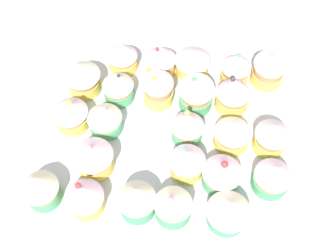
{
  "coord_description": "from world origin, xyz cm",
  "views": [
    {
      "loc": [
        -4.83,
        35.79,
        65.98
      ],
      "look_at": [
        0.0,
        0.0,
        4.2
      ],
      "focal_mm": 44.98,
      "sensor_mm": 36.0,
      "label": 1
    }
  ],
  "objects_px": {
    "cupcake_14": "(70,111)",
    "cupcake_20": "(173,205)",
    "baking_tray": "(168,136)",
    "cupcake_0": "(269,69)",
    "cupcake_2": "(192,60)",
    "cupcake_11": "(232,133)",
    "cupcake_18": "(93,156)",
    "cupcake_1": "(236,67)",
    "cupcake_15": "(273,176)",
    "cupcake_23": "(39,187)",
    "cupcake_9": "(82,76)",
    "cupcake_17": "(187,162)",
    "cupcake_22": "(84,197)",
    "cupcake_7": "(158,89)",
    "cupcake_19": "(229,211)",
    "cupcake_16": "(222,173)",
    "cupcake_12": "(188,125)",
    "cupcake_21": "(136,199)",
    "cupcake_5": "(233,93)",
    "cupcake_4": "(123,56)",
    "cupcake_8": "(118,86)",
    "cupcake_10": "(272,134)",
    "cupcake_6": "(196,93)",
    "cupcake_3": "(160,59)",
    "cupcake_13": "(105,116)"
  },
  "relations": [
    {
      "from": "cupcake_15",
      "to": "cupcake_0",
      "type": "bearing_deg",
      "value": -87.5
    },
    {
      "from": "cupcake_0",
      "to": "cupcake_4",
      "type": "bearing_deg",
      "value": 1.0
    },
    {
      "from": "baking_tray",
      "to": "cupcake_17",
      "type": "height_order",
      "value": "cupcake_17"
    },
    {
      "from": "cupcake_9",
      "to": "cupcake_14",
      "type": "bearing_deg",
      "value": 87.82
    },
    {
      "from": "cupcake_9",
      "to": "cupcake_10",
      "type": "distance_m",
      "value": 0.35
    },
    {
      "from": "cupcake_9",
      "to": "cupcake_22",
      "type": "relative_size",
      "value": 1.0
    },
    {
      "from": "baking_tray",
      "to": "cupcake_9",
      "type": "bearing_deg",
      "value": -25.0
    },
    {
      "from": "cupcake_12",
      "to": "cupcake_15",
      "type": "distance_m",
      "value": 0.16
    },
    {
      "from": "cupcake_12",
      "to": "cupcake_23",
      "type": "height_order",
      "value": "cupcake_23"
    },
    {
      "from": "cupcake_18",
      "to": "cupcake_1",
      "type": "bearing_deg",
      "value": -135.72
    },
    {
      "from": "cupcake_0",
      "to": "cupcake_8",
      "type": "distance_m",
      "value": 0.28
    },
    {
      "from": "cupcake_3",
      "to": "cupcake_12",
      "type": "distance_m",
      "value": 0.15
    },
    {
      "from": "cupcake_9",
      "to": "cupcake_11",
      "type": "relative_size",
      "value": 1.15
    },
    {
      "from": "cupcake_2",
      "to": "cupcake_16",
      "type": "relative_size",
      "value": 0.95
    },
    {
      "from": "cupcake_15",
      "to": "cupcake_23",
      "type": "xyz_separation_m",
      "value": [
        0.36,
        0.07,
        0.01
      ]
    },
    {
      "from": "baking_tray",
      "to": "cupcake_7",
      "type": "height_order",
      "value": "cupcake_7"
    },
    {
      "from": "cupcake_0",
      "to": "cupcake_15",
      "type": "relative_size",
      "value": 1.09
    },
    {
      "from": "cupcake_20",
      "to": "cupcake_19",
      "type": "bearing_deg",
      "value": -178.58
    },
    {
      "from": "cupcake_7",
      "to": "cupcake_19",
      "type": "height_order",
      "value": "same"
    },
    {
      "from": "cupcake_12",
      "to": "cupcake_18",
      "type": "xyz_separation_m",
      "value": [
        0.14,
        0.08,
        0.0
      ]
    },
    {
      "from": "baking_tray",
      "to": "cupcake_9",
      "type": "distance_m",
      "value": 0.19
    },
    {
      "from": "cupcake_14",
      "to": "cupcake_20",
      "type": "height_order",
      "value": "same"
    },
    {
      "from": "cupcake_12",
      "to": "cupcake_17",
      "type": "distance_m",
      "value": 0.07
    },
    {
      "from": "baking_tray",
      "to": "cupcake_0",
      "type": "xyz_separation_m",
      "value": [
        -0.17,
        -0.14,
        0.04
      ]
    },
    {
      "from": "cupcake_1",
      "to": "cupcake_6",
      "type": "xyz_separation_m",
      "value": [
        0.07,
        0.07,
        -0.0
      ]
    },
    {
      "from": "cupcake_6",
      "to": "cupcake_18",
      "type": "xyz_separation_m",
      "value": [
        0.15,
        0.15,
        0.0
      ]
    },
    {
      "from": "cupcake_16",
      "to": "cupcake_23",
      "type": "relative_size",
      "value": 0.92
    },
    {
      "from": "cupcake_1",
      "to": "cupcake_16",
      "type": "distance_m",
      "value": 0.21
    },
    {
      "from": "baking_tray",
      "to": "cupcake_22",
      "type": "xyz_separation_m",
      "value": [
        0.11,
        0.15,
        0.04
      ]
    },
    {
      "from": "cupcake_4",
      "to": "cupcake_10",
      "type": "distance_m",
      "value": 0.31
    },
    {
      "from": "cupcake_21",
      "to": "cupcake_5",
      "type": "bearing_deg",
      "value": -121.86
    },
    {
      "from": "baking_tray",
      "to": "cupcake_4",
      "type": "relative_size",
      "value": 7.21
    },
    {
      "from": "cupcake_6",
      "to": "cupcake_9",
      "type": "distance_m",
      "value": 0.21
    },
    {
      "from": "cupcake_15",
      "to": "cupcake_20",
      "type": "distance_m",
      "value": 0.17
    },
    {
      "from": "cupcake_17",
      "to": "cupcake_20",
      "type": "height_order",
      "value": "cupcake_20"
    },
    {
      "from": "cupcake_4",
      "to": "cupcake_9",
      "type": "distance_m",
      "value": 0.09
    },
    {
      "from": "cupcake_17",
      "to": "cupcake_23",
      "type": "height_order",
      "value": "cupcake_23"
    },
    {
      "from": "cupcake_17",
      "to": "cupcake_19",
      "type": "height_order",
      "value": "cupcake_17"
    },
    {
      "from": "cupcake_20",
      "to": "cupcake_15",
      "type": "bearing_deg",
      "value": -155.01
    },
    {
      "from": "cupcake_8",
      "to": "cupcake_18",
      "type": "relative_size",
      "value": 0.95
    },
    {
      "from": "cupcake_2",
      "to": "cupcake_11",
      "type": "xyz_separation_m",
      "value": [
        -0.08,
        0.15,
        -0.0
      ]
    },
    {
      "from": "cupcake_5",
      "to": "cupcake_7",
      "type": "relative_size",
      "value": 1.09
    },
    {
      "from": "cupcake_11",
      "to": "cupcake_2",
      "type": "bearing_deg",
      "value": -60.4
    },
    {
      "from": "cupcake_7",
      "to": "cupcake_12",
      "type": "relative_size",
      "value": 0.96
    },
    {
      "from": "cupcake_19",
      "to": "cupcake_13",
      "type": "bearing_deg",
      "value": -32.86
    },
    {
      "from": "cupcake_12",
      "to": "cupcake_17",
      "type": "height_order",
      "value": "same"
    },
    {
      "from": "cupcake_5",
      "to": "cupcake_14",
      "type": "xyz_separation_m",
      "value": [
        0.28,
        0.07,
        -0.0
      ]
    },
    {
      "from": "cupcake_10",
      "to": "cupcake_14",
      "type": "height_order",
      "value": "cupcake_14"
    },
    {
      "from": "cupcake_17",
      "to": "cupcake_1",
      "type": "bearing_deg",
      "value": -108.48
    },
    {
      "from": "cupcake_2",
      "to": "cupcake_20",
      "type": "xyz_separation_m",
      "value": [
        -0.0,
        0.29,
        0.0
      ]
    }
  ]
}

